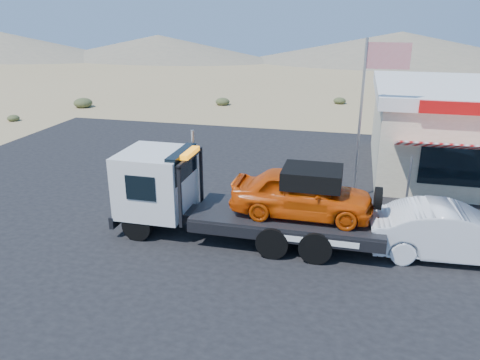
{
  "coord_description": "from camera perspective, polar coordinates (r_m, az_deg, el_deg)",
  "views": [
    {
      "loc": [
        4.49,
        -12.86,
        6.88
      ],
      "look_at": [
        0.91,
        1.55,
        1.5
      ],
      "focal_mm": 35.0,
      "sensor_mm": 36.0,
      "label": 1
    }
  ],
  "objects": [
    {
      "name": "ground",
      "position": [
        15.26,
        -4.76,
        -6.96
      ],
      "size": [
        120.0,
        120.0,
        0.0
      ],
      "primitive_type": "plane",
      "color": "#9E8759",
      "rests_on": "ground"
    },
    {
      "name": "tow_truck",
      "position": [
        14.6,
        -0.03,
        -1.72
      ],
      "size": [
        8.3,
        2.46,
        2.77
      ],
      "color": "black",
      "rests_on": "asphalt_lot"
    },
    {
      "name": "desert_scrub",
      "position": [
        29.88,
        -22.02,
        5.75
      ],
      "size": [
        25.94,
        32.19,
        0.74
      ],
      "color": "#383F22",
      "rests_on": "ground"
    },
    {
      "name": "asphalt_lot",
      "position": [
        17.46,
        4.63,
        -3.32
      ],
      "size": [
        32.0,
        24.0,
        0.02
      ],
      "primitive_type": "cube",
      "color": "black",
      "rests_on": "ground"
    },
    {
      "name": "flagpole",
      "position": [
        17.64,
        15.36,
        9.05
      ],
      "size": [
        1.55,
        0.1,
        6.0
      ],
      "color": "#99999E",
      "rests_on": "asphalt_lot"
    },
    {
      "name": "distant_hills",
      "position": [
        69.66,
        2.18,
        15.81
      ],
      "size": [
        126.0,
        48.0,
        4.2
      ],
      "color": "#726B59",
      "rests_on": "ground"
    },
    {
      "name": "white_sedan",
      "position": [
        15.01,
        24.49,
        -5.85
      ],
      "size": [
        4.91,
        2.02,
        1.58
      ],
      "primitive_type": "imported",
      "rotation": [
        0.0,
        0.0,
        1.64
      ],
      "color": "silver",
      "rests_on": "asphalt_lot"
    }
  ]
}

